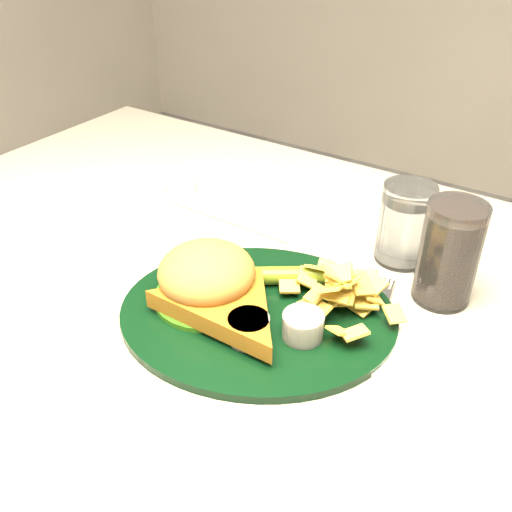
{
  "coord_description": "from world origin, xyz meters",
  "views": [
    {
      "loc": [
        0.29,
        -0.44,
        1.16
      ],
      "look_at": [
        -0.01,
        0.0,
        0.8
      ],
      "focal_mm": 40.0,
      "sensor_mm": 36.0,
      "label": 1
    }
  ],
  "objects": [
    {
      "name": "table",
      "position": [
        0.0,
        0.0,
        0.38
      ],
      "size": [
        1.2,
        0.8,
        0.75
      ],
      "primitive_type": null,
      "color": "#A8A498",
      "rests_on": "ground"
    },
    {
      "name": "ramekin",
      "position": [
        -0.24,
        0.15,
        0.76
      ],
      "size": [
        0.05,
        0.05,
        0.03
      ],
      "primitive_type": "cylinder",
      "rotation": [
        0.0,
        0.0,
        0.16
      ],
      "color": "white",
      "rests_on": "table"
    },
    {
      "name": "cola_glass",
      "position": [
        0.18,
        0.11,
        0.81
      ],
      "size": [
        0.08,
        0.08,
        0.12
      ],
      "primitive_type": "cylinder",
      "rotation": [
        0.0,
        0.0,
        -0.22
      ],
      "color": "black",
      "rests_on": "table"
    },
    {
      "name": "water_glass",
      "position": [
        0.11,
        0.16,
        0.8
      ],
      "size": [
        0.08,
        0.08,
        0.1
      ],
      "primitive_type": "cylinder",
      "rotation": [
        0.0,
        0.0,
        -0.22
      ],
      "color": "white",
      "rests_on": "table"
    },
    {
      "name": "dinner_plate",
      "position": [
        0.02,
        -0.03,
        0.78
      ],
      "size": [
        0.38,
        0.36,
        0.07
      ],
      "primitive_type": null,
      "rotation": [
        0.0,
        0.0,
        0.43
      ],
      "color": "black",
      "rests_on": "table"
    },
    {
      "name": "fork_napkin",
      "position": [
        0.12,
        -0.0,
        0.76
      ],
      "size": [
        0.15,
        0.17,
        0.01
      ],
      "primitive_type": null,
      "rotation": [
        0.0,
        0.0,
        0.19
      ],
      "color": "white",
      "rests_on": "table"
    },
    {
      "name": "wrapped_straw",
      "position": [
        -0.13,
        0.12,
        0.75
      ],
      "size": [
        0.21,
        0.08,
        0.01
      ],
      "primitive_type": null,
      "rotation": [
        0.0,
        0.0,
        -0.02
      ],
      "color": "white",
      "rests_on": "table"
    }
  ]
}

